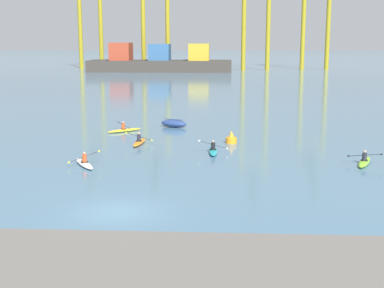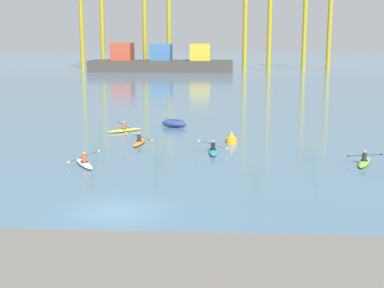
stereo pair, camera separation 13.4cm
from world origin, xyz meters
The scene contains 12 objects.
ground_plane centered at (0.00, 0.00, 0.00)m, with size 800.00×800.00×0.00m, color #476B84.
container_barge centered at (-11.10, 115.49, 2.54)m, with size 36.77×9.96×7.38m.
gantry_crane_west centered at (-32.39, 129.24, 16.74)m, with size 7.10×16.20×35.86m.
gantry_crane_west_mid centered at (-13.35, 125.03, 16.86)m, with size 7.90×16.16×33.97m.
gantry_crane_east centered at (30.44, 127.15, 16.96)m, with size 7.93×16.54×34.70m.
capsized_dinghy centered at (0.50, 25.55, 0.35)m, with size 2.82×2.02×0.76m.
channel_buoy centered at (5.81, 17.87, 0.36)m, with size 0.90×0.90×1.00m.
kayak_lime centered at (14.54, 10.95, 0.17)m, with size 2.12×3.38×0.95m.
kayak_yellow centered at (-3.71, 22.72, 0.17)m, with size 3.01×2.62×0.95m.
kayak_orange centered at (-1.49, 17.05, 0.17)m, with size 2.22×3.44×0.97m.
kayak_white centered at (-3.96, 9.41, 0.17)m, with size 2.22×3.25×0.97m.
kayak_teal centered at (4.42, 14.02, 0.17)m, with size 2.23×3.42×0.97m.
Camera 1 is at (5.01, -24.57, 8.13)m, focal length 50.42 mm.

